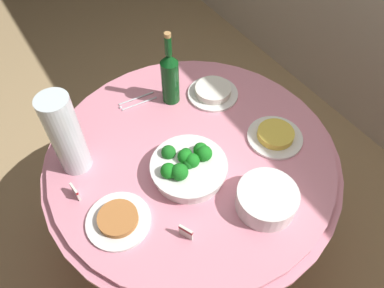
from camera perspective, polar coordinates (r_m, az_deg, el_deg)
name	(u,v)px	position (r m, az deg, el deg)	size (l,w,h in m)	color
ground_plane	(192,234)	(2.06, 0.00, -13.75)	(6.00, 6.00, 0.00)	tan
buffet_table	(192,199)	(1.73, 0.00, -8.56)	(1.16, 1.16, 0.74)	maroon
broccoli_bowl	(188,167)	(1.33, -0.59, -3.55)	(0.28, 0.28, 0.11)	white
plate_stack	(267,199)	(1.29, 11.47, -8.36)	(0.21, 0.21, 0.08)	white
wine_bottle	(170,77)	(1.53, -3.43, 10.38)	(0.07, 0.07, 0.34)	#0C4416
decorative_fruit_vase	(67,139)	(1.34, -18.71, 0.75)	(0.11, 0.11, 0.34)	silver
serving_tongs	(136,102)	(1.62, -8.61, 6.51)	(0.06, 0.17, 0.01)	silver
food_plate_peanuts	(118,220)	(1.28, -11.33, -11.42)	(0.22, 0.22, 0.04)	white
food_plate_fried_egg	(275,136)	(1.49, 12.75, 1.27)	(0.22, 0.22, 0.04)	white
food_plate_rice	(213,92)	(1.62, 3.26, 8.08)	(0.22, 0.22, 0.04)	white
label_placard_front	(75,191)	(1.35, -17.65, -6.97)	(0.05, 0.01, 0.05)	white
label_placard_mid	(186,232)	(1.22, -0.95, -13.44)	(0.05, 0.03, 0.05)	white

